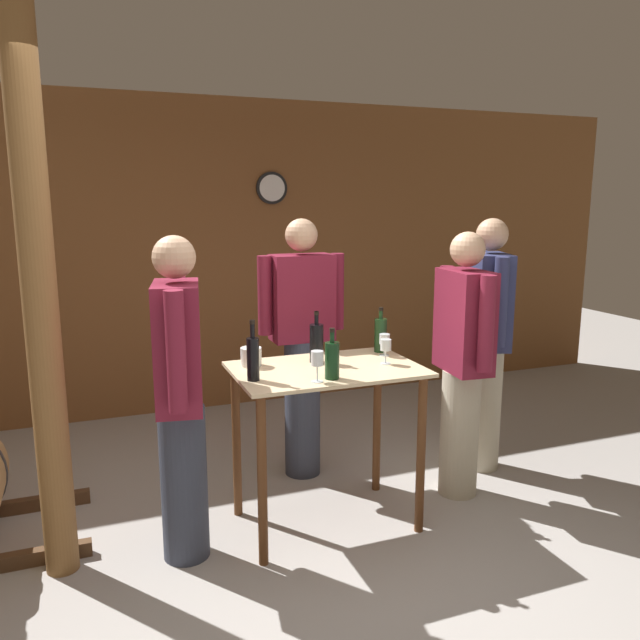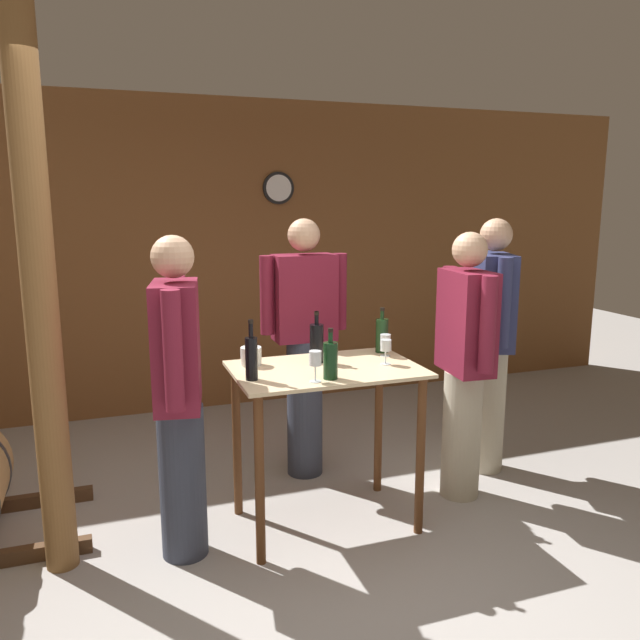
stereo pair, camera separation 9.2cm
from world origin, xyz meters
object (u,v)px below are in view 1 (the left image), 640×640
person_visitor_with_scarf (463,360)px  person_host (487,339)px  wine_bottle_right (381,334)px  wine_glass_near_right (385,340)px  wine_bottle_far_left (253,357)px  wine_glass_near_left (317,359)px  wooden_post (41,308)px  wine_bottle_center (317,342)px  wine_glass_near_center (386,346)px  wine_bottle_left (332,359)px  ice_bucket (251,357)px  person_visitor_near_door (180,394)px  person_visitor_bearded (302,343)px

person_visitor_with_scarf → person_host: bearing=36.9°
wine_bottle_right → wine_glass_near_right: size_ratio=2.08×
wine_bottle_far_left → wine_glass_near_left: bearing=-25.7°
wooden_post → wine_bottle_center: wooden_post is taller
wine_glass_near_center → wine_bottle_left: bearing=-157.2°
wine_bottle_far_left → wine_glass_near_right: bearing=14.3°
wine_bottle_center → ice_bucket: (-0.37, 0.06, -0.06)m
wine_glass_near_center → wine_bottle_right: bearing=69.5°
wine_bottle_left → wine_glass_near_right: bearing=35.4°
wine_glass_near_right → person_visitor_near_door: person_visitor_near_door is taller
wine_glass_near_right → person_host: person_host is taller
wine_glass_near_right → person_visitor_bearded: size_ratio=0.08×
wooden_post → wine_bottle_far_left: (0.98, -0.14, -0.29)m
wine_glass_near_left → person_visitor_near_door: bearing=164.4°
wine_bottle_far_left → person_visitor_bearded: person_visitor_bearded is taller
wine_glass_near_right → ice_bucket: bearing=175.6°
wine_bottle_center → wine_glass_near_right: bearing=-0.6°
person_host → wine_bottle_right: bearing=-172.6°
wine_glass_near_center → person_visitor_near_door: person_visitor_near_door is taller
person_host → person_visitor_bearded: person_visitor_bearded is taller
wine_bottle_right → wine_glass_near_center: 0.29m
wooden_post → wine_glass_near_left: wooden_post is taller
wine_bottle_center → ice_bucket: bearing=171.3°
wine_bottle_right → person_host: (0.86, 0.11, -0.13)m
wine_glass_near_center → person_visitor_with_scarf: bearing=9.4°
person_host → person_visitor_with_scarf: (-0.38, -0.28, -0.04)m
wine_bottle_far_left → wine_glass_near_right: 0.89m
wine_bottle_center → wine_glass_near_right: size_ratio=2.24×
wine_bottle_center → wine_bottle_left: bearing=-97.0°
wooden_post → wine_glass_near_left: (1.28, -0.29, -0.30)m
ice_bucket → person_visitor_near_door: person_visitor_near_door is taller
person_visitor_near_door → person_visitor_with_scarf: bearing=3.4°
wine_bottle_left → wine_bottle_far_left: bearing=163.5°
wine_bottle_left → person_host: 1.46m
wine_glass_near_center → wine_glass_near_right: bearing=65.4°
wine_glass_near_center → person_visitor_bearded: 0.78m
wine_bottle_left → wine_bottle_center: (0.04, 0.34, 0.01)m
wine_glass_near_left → person_visitor_with_scarf: bearing=15.2°
person_host → wine_glass_near_left: bearing=-158.4°
wine_bottle_far_left → wine_bottle_right: (0.88, 0.32, -0.01)m
person_visitor_with_scarf → wine_bottle_far_left: bearing=-173.9°
wine_bottle_right → person_visitor_near_door: (-1.25, -0.27, -0.15)m
wine_bottle_center → person_host: (1.31, 0.20, -0.13)m
wine_bottle_far_left → ice_bucket: size_ratio=2.70×
wine_bottle_far_left → wine_glass_near_center: bearing=3.7°
wine_bottle_far_left → person_visitor_with_scarf: (1.36, 0.15, -0.18)m
ice_bucket → wine_bottle_far_left: bearing=-102.5°
wine_bottle_right → wine_glass_near_center: (-0.10, -0.27, -0.01)m
wine_bottle_far_left → wine_bottle_right: size_ratio=1.15×
person_host → person_visitor_with_scarf: person_host is taller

